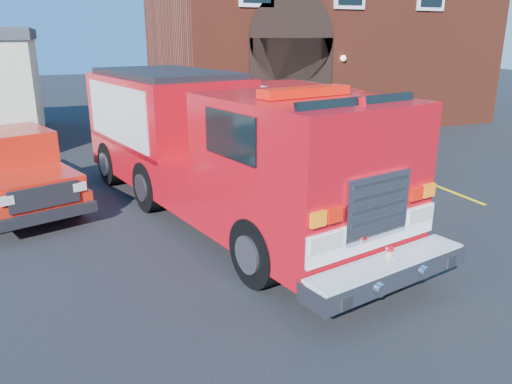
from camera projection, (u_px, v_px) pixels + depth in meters
name	position (u px, v px, depth m)	size (l,w,h in m)	color
ground	(236.00, 234.00, 10.77)	(100.00, 100.00, 0.00)	black
parking_stripe_near	(444.00, 189.00, 13.92)	(0.12, 3.00, 0.01)	yellow
parking_stripe_mid	(381.00, 164.00, 16.58)	(0.12, 3.00, 0.01)	yellow
parking_stripe_far	(335.00, 146.00, 19.25)	(0.12, 3.00, 0.01)	yellow
fire_station	(312.00, 32.00, 25.04)	(15.20, 10.20, 8.45)	maroon
fire_engine	(214.00, 145.00, 11.52)	(5.21, 10.94, 3.25)	black
pickup_truck	(6.00, 169.00, 12.46)	(3.87, 6.20, 1.91)	black
secondary_truck	(316.00, 123.00, 16.37)	(2.83, 7.68, 2.45)	black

